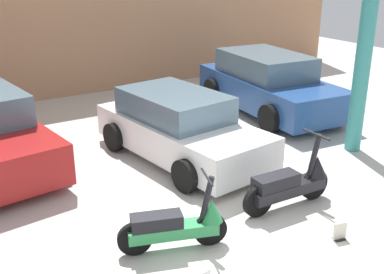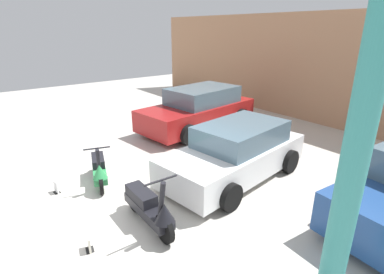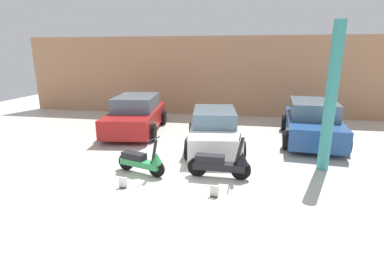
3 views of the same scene
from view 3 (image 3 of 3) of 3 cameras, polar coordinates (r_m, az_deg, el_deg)
ground_plane at (r=7.49m, az=-4.11°, el=-8.66°), size 28.00×28.00×0.00m
wall_back at (r=15.24m, az=3.77°, el=11.42°), size 19.60×0.12×3.87m
scooter_front_left at (r=7.96m, az=-9.39°, el=-4.50°), size 1.42×0.71×1.02m
scooter_front_right at (r=7.62m, az=5.70°, el=-4.98°), size 1.62×0.58×1.13m
car_rear_left at (r=12.31m, az=-10.59°, el=4.23°), size 2.41×4.36×1.42m
car_rear_center at (r=10.05m, az=4.25°, el=1.43°), size 2.15×3.89×1.26m
car_rear_right at (r=11.65m, az=21.92°, el=2.69°), size 2.30×4.31×1.42m
placard_near_left_scooter at (r=7.34m, az=-13.00°, el=-8.58°), size 0.20×0.14×0.26m
placard_near_right_scooter at (r=6.76m, az=4.28°, el=-10.39°), size 0.20×0.15×0.26m
support_column_side at (r=8.58m, az=24.93°, el=6.57°), size 0.30×0.30×3.87m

